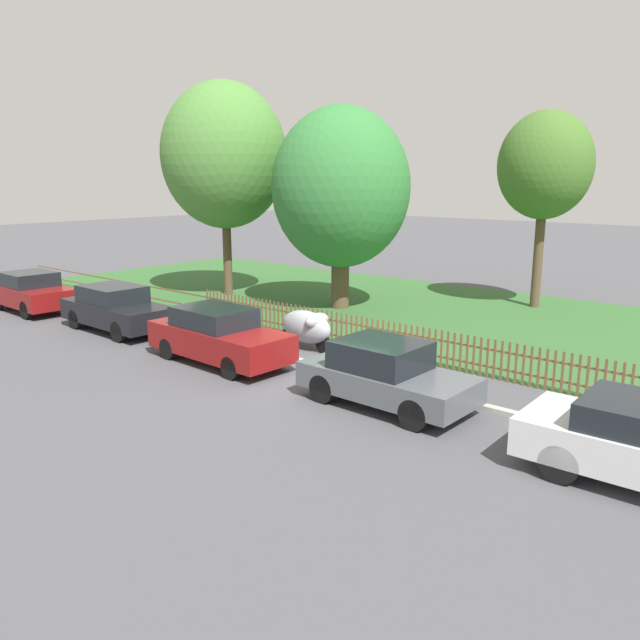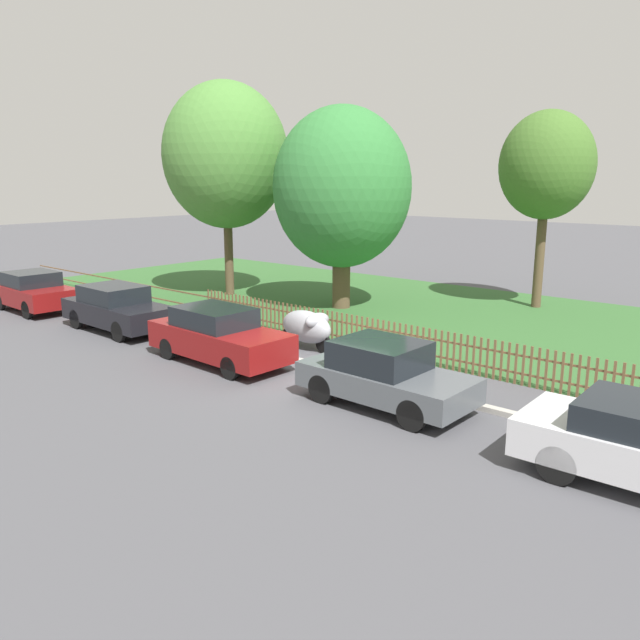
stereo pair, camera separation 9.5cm
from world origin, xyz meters
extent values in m
plane|color=#4C4C51|center=(0.00, 0.00, 0.00)|extent=(120.00, 120.00, 0.00)
cube|color=#B2ADA3|center=(0.00, 0.10, 0.06)|extent=(40.08, 0.20, 0.12)
cube|color=#33602D|center=(0.00, 8.18, 0.01)|extent=(40.08, 11.94, 0.01)
cube|color=brown|center=(0.00, 2.23, 0.28)|extent=(40.08, 0.03, 0.05)
cube|color=brown|center=(0.00, 2.23, 0.73)|extent=(40.08, 0.03, 0.05)
cube|color=brown|center=(-7.30, 2.21, 0.50)|extent=(0.06, 0.03, 1.01)
cube|color=brown|center=(-7.11, 2.21, 0.50)|extent=(0.06, 0.03, 1.01)
cube|color=brown|center=(-6.93, 2.21, 0.50)|extent=(0.06, 0.03, 1.01)
cube|color=brown|center=(-6.74, 2.21, 0.50)|extent=(0.06, 0.03, 1.01)
cube|color=brown|center=(-6.56, 2.21, 0.50)|extent=(0.06, 0.03, 1.01)
cube|color=brown|center=(-6.37, 2.21, 0.50)|extent=(0.06, 0.03, 1.01)
cube|color=brown|center=(-6.19, 2.21, 0.50)|extent=(0.06, 0.03, 1.01)
cube|color=brown|center=(-6.00, 2.21, 0.50)|extent=(0.06, 0.03, 1.01)
cube|color=brown|center=(-5.82, 2.21, 0.50)|extent=(0.06, 0.03, 1.01)
cube|color=brown|center=(-5.63, 2.21, 0.50)|extent=(0.06, 0.03, 1.01)
cube|color=brown|center=(-5.45, 2.21, 0.50)|extent=(0.06, 0.03, 1.01)
cube|color=brown|center=(-5.26, 2.21, 0.50)|extent=(0.06, 0.03, 1.01)
cube|color=brown|center=(-5.08, 2.21, 0.50)|extent=(0.06, 0.03, 1.01)
cube|color=brown|center=(-4.89, 2.21, 0.50)|extent=(0.06, 0.03, 1.01)
cube|color=brown|center=(-4.71, 2.21, 0.50)|extent=(0.06, 0.03, 1.01)
cube|color=brown|center=(-4.53, 2.21, 0.50)|extent=(0.06, 0.03, 1.01)
cube|color=brown|center=(-4.34, 2.21, 0.50)|extent=(0.06, 0.03, 1.01)
cube|color=brown|center=(-4.16, 2.21, 0.50)|extent=(0.06, 0.03, 1.01)
cube|color=brown|center=(-3.97, 2.21, 0.50)|extent=(0.06, 0.03, 1.01)
cube|color=brown|center=(-3.79, 2.21, 0.50)|extent=(0.06, 0.03, 1.01)
cube|color=brown|center=(-3.60, 2.21, 0.50)|extent=(0.06, 0.03, 1.01)
cube|color=brown|center=(-3.42, 2.21, 0.50)|extent=(0.06, 0.03, 1.01)
cube|color=brown|center=(-3.23, 2.21, 0.50)|extent=(0.06, 0.03, 1.01)
cube|color=brown|center=(-3.05, 2.21, 0.50)|extent=(0.06, 0.03, 1.01)
cube|color=brown|center=(-2.86, 2.21, 0.50)|extent=(0.06, 0.03, 1.01)
cube|color=brown|center=(-2.68, 2.21, 0.50)|extent=(0.06, 0.03, 1.01)
cube|color=brown|center=(-2.49, 2.21, 0.50)|extent=(0.06, 0.03, 1.01)
cube|color=brown|center=(-2.31, 2.21, 0.50)|extent=(0.06, 0.03, 1.01)
cube|color=brown|center=(-2.12, 2.21, 0.50)|extent=(0.06, 0.03, 1.01)
cube|color=brown|center=(-1.94, 2.21, 0.50)|extent=(0.06, 0.03, 1.01)
cube|color=brown|center=(-1.75, 2.21, 0.50)|extent=(0.06, 0.03, 1.01)
cube|color=brown|center=(-1.57, 2.21, 0.50)|extent=(0.06, 0.03, 1.01)
cube|color=brown|center=(-1.39, 2.21, 0.50)|extent=(0.06, 0.03, 1.01)
cube|color=brown|center=(-1.20, 2.21, 0.50)|extent=(0.06, 0.03, 1.01)
cube|color=brown|center=(-1.02, 2.21, 0.50)|extent=(0.06, 0.03, 1.01)
cube|color=brown|center=(-0.83, 2.21, 0.50)|extent=(0.06, 0.03, 1.01)
cube|color=brown|center=(-0.65, 2.21, 0.50)|extent=(0.06, 0.03, 1.01)
cube|color=brown|center=(-0.46, 2.21, 0.50)|extent=(0.06, 0.03, 1.01)
cube|color=brown|center=(-0.28, 2.21, 0.50)|extent=(0.06, 0.03, 1.01)
cube|color=brown|center=(-0.09, 2.21, 0.50)|extent=(0.06, 0.03, 1.01)
cube|color=brown|center=(0.09, 2.21, 0.50)|extent=(0.06, 0.03, 1.01)
cube|color=brown|center=(0.28, 2.21, 0.50)|extent=(0.06, 0.03, 1.01)
cube|color=brown|center=(0.46, 2.21, 0.50)|extent=(0.06, 0.03, 1.01)
cube|color=brown|center=(0.65, 2.21, 0.50)|extent=(0.06, 0.03, 1.01)
cube|color=brown|center=(0.83, 2.21, 0.50)|extent=(0.06, 0.03, 1.01)
cube|color=brown|center=(1.02, 2.21, 0.50)|extent=(0.06, 0.03, 1.01)
cube|color=brown|center=(1.20, 2.21, 0.50)|extent=(0.06, 0.03, 1.01)
cube|color=brown|center=(1.39, 2.21, 0.50)|extent=(0.06, 0.03, 1.01)
cube|color=brown|center=(1.57, 2.21, 0.50)|extent=(0.06, 0.03, 1.01)
cube|color=brown|center=(1.75, 2.21, 0.50)|extent=(0.06, 0.03, 1.01)
cube|color=brown|center=(1.94, 2.21, 0.50)|extent=(0.06, 0.03, 1.01)
cube|color=brown|center=(2.12, 2.21, 0.50)|extent=(0.06, 0.03, 1.01)
cube|color=brown|center=(2.31, 2.21, 0.50)|extent=(0.06, 0.03, 1.01)
cube|color=brown|center=(2.49, 2.21, 0.50)|extent=(0.06, 0.03, 1.01)
cube|color=brown|center=(2.68, 2.21, 0.50)|extent=(0.06, 0.03, 1.01)
cube|color=brown|center=(2.86, 2.21, 0.50)|extent=(0.06, 0.03, 1.01)
cube|color=brown|center=(3.05, 2.21, 0.50)|extent=(0.06, 0.03, 1.01)
cube|color=brown|center=(3.23, 2.21, 0.50)|extent=(0.06, 0.03, 1.01)
cube|color=brown|center=(3.42, 2.21, 0.50)|extent=(0.06, 0.03, 1.01)
cube|color=brown|center=(3.60, 2.21, 0.50)|extent=(0.06, 0.03, 1.01)
cube|color=brown|center=(3.79, 2.21, 0.50)|extent=(0.06, 0.03, 1.01)
cube|color=brown|center=(3.97, 2.21, 0.50)|extent=(0.06, 0.03, 1.01)
cube|color=brown|center=(4.16, 2.21, 0.50)|extent=(0.06, 0.03, 1.01)
cube|color=brown|center=(4.34, 2.21, 0.50)|extent=(0.06, 0.03, 1.01)
cube|color=brown|center=(4.53, 2.21, 0.50)|extent=(0.06, 0.03, 1.01)
cube|color=brown|center=(4.71, 2.21, 0.50)|extent=(0.06, 0.03, 1.01)
cube|color=brown|center=(4.89, 2.21, 0.50)|extent=(0.06, 0.03, 1.01)
cube|color=brown|center=(5.08, 2.21, 0.50)|extent=(0.06, 0.03, 1.01)
cube|color=brown|center=(5.26, 2.21, 0.50)|extent=(0.06, 0.03, 1.01)
cube|color=brown|center=(5.45, 2.21, 0.50)|extent=(0.06, 0.03, 1.01)
cube|color=brown|center=(5.63, 2.21, 0.50)|extent=(0.06, 0.03, 1.01)
cube|color=brown|center=(5.82, 2.21, 0.50)|extent=(0.06, 0.03, 1.01)
cube|color=brown|center=(6.00, 2.21, 0.50)|extent=(0.06, 0.03, 1.01)
cube|color=brown|center=(6.19, 2.21, 0.50)|extent=(0.06, 0.03, 1.01)
cube|color=brown|center=(6.37, 2.21, 0.50)|extent=(0.06, 0.03, 1.01)
cube|color=brown|center=(6.56, 2.21, 0.50)|extent=(0.06, 0.03, 1.01)
cube|color=brown|center=(6.74, 2.21, 0.50)|extent=(0.06, 0.03, 1.01)
cube|color=maroon|center=(-13.08, -1.33, 0.61)|extent=(3.78, 1.86, 0.67)
cube|color=black|center=(-13.26, -1.32, 1.20)|extent=(1.83, 1.64, 0.52)
cylinder|color=black|center=(-11.90, -0.54, 0.33)|extent=(0.65, 0.16, 0.65)
cylinder|color=black|center=(-11.94, -2.17, 0.33)|extent=(0.65, 0.16, 0.65)
cylinder|color=black|center=(-14.22, -0.48, 0.33)|extent=(0.65, 0.16, 0.65)
cube|color=black|center=(-7.94, -1.02, 0.61)|extent=(4.24, 1.78, 0.66)
cube|color=black|center=(-8.15, -1.01, 1.21)|extent=(2.05, 1.57, 0.54)
cylinder|color=black|center=(-6.62, -0.25, 0.32)|extent=(0.65, 0.15, 0.65)
cylinder|color=black|center=(-6.64, -1.82, 0.32)|extent=(0.65, 0.15, 0.65)
cylinder|color=black|center=(-9.23, -0.21, 0.32)|extent=(0.65, 0.15, 0.65)
cylinder|color=black|center=(-9.26, -1.78, 0.32)|extent=(0.65, 0.15, 0.65)
cube|color=maroon|center=(-2.64, -1.24, 0.61)|extent=(4.33, 1.80, 0.73)
cube|color=black|center=(-2.85, -1.23, 1.23)|extent=(2.10, 1.57, 0.51)
cylinder|color=black|center=(-1.29, -0.51, 0.29)|extent=(0.59, 0.16, 0.59)
cylinder|color=black|center=(-1.33, -2.04, 0.29)|extent=(0.59, 0.16, 0.59)
cylinder|color=black|center=(-3.94, -0.43, 0.29)|extent=(0.59, 0.16, 0.59)
cylinder|color=black|center=(-3.98, -1.96, 0.29)|extent=(0.59, 0.16, 0.59)
cube|color=#51565B|center=(2.64, -1.04, 0.55)|extent=(3.86, 1.81, 0.55)
cube|color=black|center=(2.45, -1.04, 1.12)|extent=(1.86, 1.60, 0.60)
cylinder|color=black|center=(3.84, -0.26, 0.32)|extent=(0.65, 0.15, 0.65)
cylinder|color=black|center=(3.82, -1.87, 0.32)|extent=(0.65, 0.15, 0.65)
cylinder|color=black|center=(1.47, -0.22, 0.32)|extent=(0.65, 0.15, 0.65)
cylinder|color=black|center=(1.44, -1.83, 0.32)|extent=(0.65, 0.15, 0.65)
cylinder|color=black|center=(6.74, -0.54, 0.33)|extent=(0.66, 0.16, 0.66)
cylinder|color=black|center=(6.78, -2.19, 0.33)|extent=(0.66, 0.16, 0.66)
cylinder|color=black|center=(-1.09, 1.25, 0.27)|extent=(0.55, 0.13, 0.54)
cylinder|color=black|center=(-2.48, 1.33, 0.27)|extent=(0.55, 0.13, 0.54)
ellipsoid|color=#9EA0A8|center=(-1.78, 1.29, 0.67)|extent=(1.87, 0.79, 0.94)
ellipsoid|color=#9EA0A8|center=(-1.35, 1.27, 0.92)|extent=(0.47, 0.89, 0.43)
cylinder|color=brown|center=(-10.16, 5.72, 2.07)|extent=(0.37, 0.37, 4.15)
ellipsoid|color=#4C8438|center=(-10.16, 5.72, 5.77)|extent=(5.13, 5.13, 5.90)
cylinder|color=brown|center=(-4.79, 6.64, 1.45)|extent=(0.68, 0.68, 2.90)
ellipsoid|color=#337A38|center=(-4.79, 6.64, 4.52)|extent=(5.13, 5.13, 5.90)
cylinder|color=brown|center=(0.88, 11.61, 2.12)|extent=(0.35, 0.35, 4.24)
ellipsoid|color=#426B28|center=(0.88, 11.61, 5.33)|extent=(3.44, 3.44, 3.96)
camera|label=1|loc=(9.86, -11.81, 4.85)|focal=35.00mm
camera|label=2|loc=(9.94, -11.75, 4.85)|focal=35.00mm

